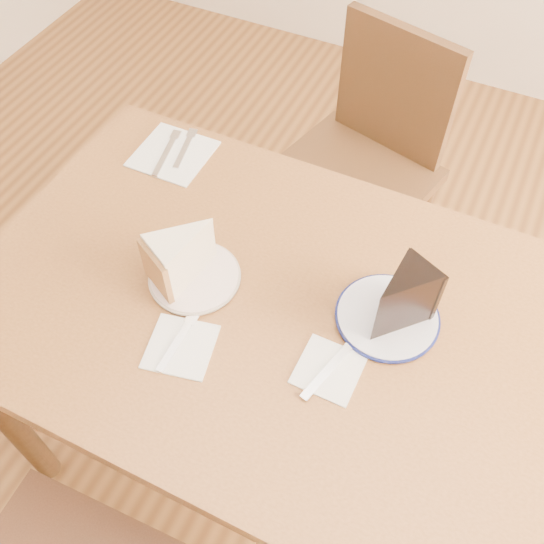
# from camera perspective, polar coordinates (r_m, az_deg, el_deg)

# --- Properties ---
(ground) EXTENTS (4.00, 4.00, 0.00)m
(ground) POSITION_cam_1_polar(r_m,az_deg,el_deg) (1.87, -0.26, -15.86)
(ground) COLOR #4C2D14
(ground) RESTS_ON ground
(table) EXTENTS (1.20, 0.80, 0.75)m
(table) POSITION_cam_1_polar(r_m,az_deg,el_deg) (1.28, -0.37, -5.38)
(table) COLOR #533016
(table) RESTS_ON ground
(chair_far) EXTENTS (0.53, 0.53, 0.87)m
(chair_far) POSITION_cam_1_polar(r_m,az_deg,el_deg) (1.86, 8.31, 9.89)
(chair_far) COLOR black
(chair_far) RESTS_ON ground
(plate_cream) EXTENTS (0.18, 0.18, 0.01)m
(plate_cream) POSITION_cam_1_polar(r_m,az_deg,el_deg) (1.24, -7.29, -0.48)
(plate_cream) COLOR silver
(plate_cream) RESTS_ON table
(plate_navy) EXTENTS (0.19, 0.19, 0.01)m
(plate_navy) POSITION_cam_1_polar(r_m,az_deg,el_deg) (1.19, 10.80, -4.19)
(plate_navy) COLOR white
(plate_navy) RESTS_ON table
(carrot_cake) EXTENTS (0.14, 0.16, 0.10)m
(carrot_cake) POSITION_cam_1_polar(r_m,az_deg,el_deg) (1.20, -8.01, 1.63)
(carrot_cake) COLOR #F5E6CA
(carrot_cake) RESTS_ON plate_cream
(chocolate_cake) EXTENTS (0.13, 0.14, 0.13)m
(chocolate_cake) POSITION_cam_1_polar(r_m,az_deg,el_deg) (1.13, 11.71, -2.95)
(chocolate_cake) COLOR black
(chocolate_cake) RESTS_ON plate_navy
(napkin_cream) EXTENTS (0.14, 0.14, 0.00)m
(napkin_cream) POSITION_cam_1_polar(r_m,az_deg,el_deg) (1.15, -8.58, -6.95)
(napkin_cream) COLOR white
(napkin_cream) RESTS_ON table
(napkin_navy) EXTENTS (0.11, 0.11, 0.00)m
(napkin_navy) POSITION_cam_1_polar(r_m,az_deg,el_deg) (1.12, 5.35, -9.13)
(napkin_navy) COLOR white
(napkin_navy) RESTS_ON table
(napkin_spare) EXTENTS (0.17, 0.17, 0.00)m
(napkin_spare) POSITION_cam_1_polar(r_m,az_deg,el_deg) (1.50, -9.30, 10.93)
(napkin_spare) COLOR white
(napkin_spare) RESTS_ON table
(fork_cream) EXTENTS (0.02, 0.14, 0.00)m
(fork_cream) POSITION_cam_1_polar(r_m,az_deg,el_deg) (1.16, -8.86, -6.43)
(fork_cream) COLOR silver
(fork_cream) RESTS_ON napkin_cream
(knife_navy) EXTENTS (0.06, 0.17, 0.00)m
(knife_navy) POSITION_cam_1_polar(r_m,az_deg,el_deg) (1.12, 5.65, -8.78)
(knife_navy) COLOR silver
(knife_navy) RESTS_ON napkin_navy
(fork_spare) EXTENTS (0.04, 0.14, 0.00)m
(fork_spare) POSITION_cam_1_polar(r_m,az_deg,el_deg) (1.50, -8.22, 11.43)
(fork_spare) COLOR silver
(fork_spare) RESTS_ON napkin_spare
(knife_spare) EXTENTS (0.05, 0.16, 0.00)m
(knife_spare) POSITION_cam_1_polar(r_m,az_deg,el_deg) (1.50, -9.93, 10.98)
(knife_spare) COLOR silver
(knife_spare) RESTS_ON napkin_spare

